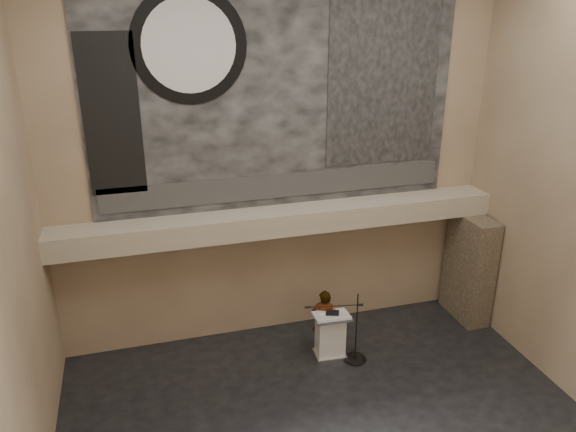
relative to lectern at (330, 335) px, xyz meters
name	(u,v)px	position (x,y,z in m)	size (l,w,h in m)	color
wall_back	(278,159)	(-0.76, 1.58, 3.70)	(10.00, 0.02, 8.50)	#836B53
wall_front	(501,384)	(-0.76, -6.42, 3.70)	(10.00, 0.02, 8.50)	#836B53
soffit	(283,220)	(-0.76, 1.18, 2.40)	(10.00, 0.80, 0.50)	tan
sprinkler_left	(213,241)	(-2.36, 1.13, 2.12)	(0.04, 0.04, 0.06)	#B2893D
sprinkler_right	(362,224)	(1.14, 1.13, 2.12)	(0.04, 0.04, 0.06)	#B2893D
banner	(278,93)	(-0.76, 1.55, 5.15)	(8.00, 0.05, 5.00)	black
banner_text_strip	(279,186)	(-0.76, 1.51, 3.10)	(7.76, 0.02, 0.55)	#2D2D2D
banner_clock_rim	(189,46)	(-2.56, 1.51, 6.15)	(2.30, 2.30, 0.02)	black
banner_clock_face	(189,46)	(-2.56, 1.49, 6.15)	(1.84, 1.84, 0.02)	silver
banner_building_print	(383,84)	(1.64, 1.51, 5.25)	(2.60, 0.02, 3.60)	black
banner_brick_print	(112,116)	(-4.16, 1.51, 4.85)	(1.10, 0.02, 3.20)	black
stone_pier	(469,267)	(3.89, 0.73, 0.80)	(0.60, 1.40, 2.70)	#413628
lectern	(330,335)	(0.00, 0.00, 0.00)	(0.81, 0.60, 1.14)	silver
binder	(332,313)	(0.03, 0.00, 0.56)	(0.29, 0.23, 0.04)	black
papers	(326,316)	(-0.14, -0.06, 0.55)	(0.21, 0.29, 0.01)	white
speaker_person	(324,320)	(-0.05, 0.30, 0.20)	(0.55, 0.36, 1.51)	silver
mic_stand	(353,350)	(0.46, -0.27, -0.32)	(1.39, 0.52, 1.67)	black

